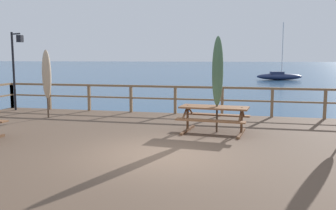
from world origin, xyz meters
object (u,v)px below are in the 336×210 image
patio_umbrella_tall_back_left (218,72)px  patio_umbrella_short_back (47,75)px  lamp_post_hooked (16,59)px  sailboat_distant (279,76)px  picnic_table_front_left (214,114)px

patio_umbrella_tall_back_left → patio_umbrella_short_back: size_ratio=1.13×
patio_umbrella_short_back → lamp_post_hooked: size_ratio=0.77×
patio_umbrella_tall_back_left → lamp_post_hooked: bearing=162.7°
patio_umbrella_short_back → lamp_post_hooked: 2.61m
lamp_post_hooked → sailboat_distant: sailboat_distant is taller
sailboat_distant → picnic_table_front_left: bearing=-96.0°
lamp_post_hooked → sailboat_distant: bearing=71.9°
patio_umbrella_tall_back_left → lamp_post_hooked: lamp_post_hooked is taller
patio_umbrella_tall_back_left → patio_umbrella_short_back: (-6.27, 1.31, -0.20)m
patio_umbrella_short_back → sailboat_distant: sailboat_distant is taller
patio_umbrella_short_back → lamp_post_hooked: (-2.18, 1.32, 0.55)m
patio_umbrella_short_back → sailboat_distant: size_ratio=0.32×
patio_umbrella_tall_back_left → sailboat_distant: bearing=84.1°
lamp_post_hooked → sailboat_distant: (12.73, 38.85, -2.41)m
picnic_table_front_left → patio_umbrella_short_back: patio_umbrella_short_back is taller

